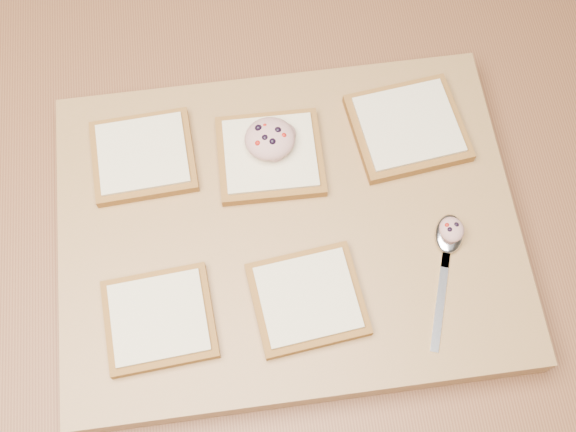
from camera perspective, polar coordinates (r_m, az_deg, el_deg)
The scene contains 11 objects.
ground at distance 1.71m, azimuth 0.74°, elevation -11.97°, with size 4.00×4.00×0.00m, color #515459.
island_counter at distance 1.26m, azimuth 0.99°, elevation -8.32°, with size 2.00×0.80×0.90m.
cutting_board at distance 0.82m, azimuth 0.00°, elevation -1.06°, with size 0.51×0.38×0.04m, color #9F6B44.
bread_far_left at distance 0.84m, azimuth -11.37°, elevation 4.68°, with size 0.12×0.11×0.02m.
bread_far_center at distance 0.82m, azimuth -1.42°, elevation 4.79°, with size 0.12×0.11×0.02m.
bread_far_right at distance 0.85m, azimuth 9.44°, elevation 6.92°, with size 0.14×0.13×0.02m.
bread_near_left at distance 0.77m, azimuth -10.13°, elevation -8.01°, with size 0.12×0.11×0.02m.
bread_near_center at distance 0.76m, azimuth 1.56°, elevation -6.57°, with size 0.12×0.11×0.02m.
tuna_salad_dollop at distance 0.81m, azimuth -1.44°, elevation 6.13°, with size 0.06×0.05×0.03m.
spoon at distance 0.80m, azimuth 12.52°, elevation -2.13°, with size 0.07×0.15×0.01m.
spoon_salad at distance 0.79m, azimuth 12.80°, elevation -1.04°, with size 0.03×0.03×0.02m.
Camera 1 is at (-0.06, -0.30, 1.68)m, focal length 45.00 mm.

